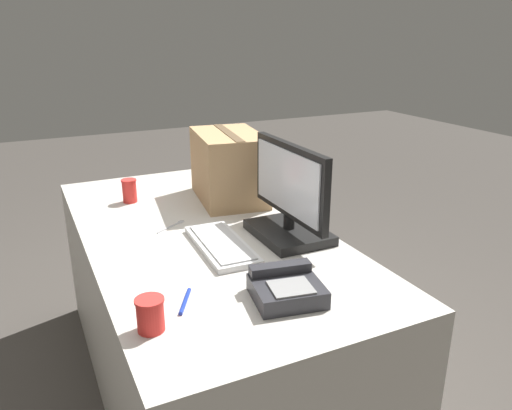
# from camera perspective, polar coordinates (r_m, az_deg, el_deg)

# --- Properties ---
(ground_plane) EXTENTS (12.00, 12.00, 0.00)m
(ground_plane) POSITION_cam_1_polar(r_m,az_deg,el_deg) (2.41, -5.60, -19.45)
(ground_plane) COLOR #47423D
(office_desk) EXTENTS (1.80, 0.90, 0.74)m
(office_desk) POSITION_cam_1_polar(r_m,az_deg,el_deg) (2.19, -5.93, -11.87)
(office_desk) COLOR beige
(office_desk) RESTS_ON ground_plane
(monitor) EXTENTS (0.50, 0.24, 0.37)m
(monitor) POSITION_cam_1_polar(r_m,az_deg,el_deg) (1.90, 3.82, 0.43)
(monitor) COLOR black
(monitor) RESTS_ON office_desk
(keyboard) EXTENTS (0.42, 0.18, 0.03)m
(keyboard) POSITION_cam_1_polar(r_m,az_deg,el_deg) (1.85, -3.97, -4.54)
(keyboard) COLOR silver
(keyboard) RESTS_ON office_desk
(desk_phone) EXTENTS (0.22, 0.23, 0.08)m
(desk_phone) POSITION_cam_1_polar(r_m,az_deg,el_deg) (1.52, 3.48, -9.48)
(desk_phone) COLOR #2D2D33
(desk_phone) RESTS_ON office_desk
(paper_cup_left) EXTENTS (0.07, 0.07, 0.11)m
(paper_cup_left) POSITION_cam_1_polar(r_m,az_deg,el_deg) (2.40, -14.26, 1.60)
(paper_cup_left) COLOR red
(paper_cup_left) RESTS_ON office_desk
(paper_cup_right) EXTENTS (0.08, 0.08, 0.10)m
(paper_cup_right) POSITION_cam_1_polar(r_m,az_deg,el_deg) (1.39, -11.98, -12.15)
(paper_cup_right) COLOR red
(paper_cup_right) RESTS_ON office_desk
(spoon) EXTENTS (0.10, 0.15, 0.00)m
(spoon) POSITION_cam_1_polar(r_m,az_deg,el_deg) (2.09, -9.23, -2.22)
(spoon) COLOR #B2B2B7
(spoon) RESTS_ON office_desk
(cardboard_box) EXTENTS (0.47, 0.34, 0.32)m
(cardboard_box) POSITION_cam_1_polar(r_m,az_deg,el_deg) (2.34, -3.11, 4.42)
(cardboard_box) COLOR tan
(cardboard_box) RESTS_ON office_desk
(pen_marker) EXTENTS (0.13, 0.08, 0.01)m
(pen_marker) POSITION_cam_1_polar(r_m,az_deg,el_deg) (1.52, -8.11, -10.82)
(pen_marker) COLOR #1933B2
(pen_marker) RESTS_ON office_desk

